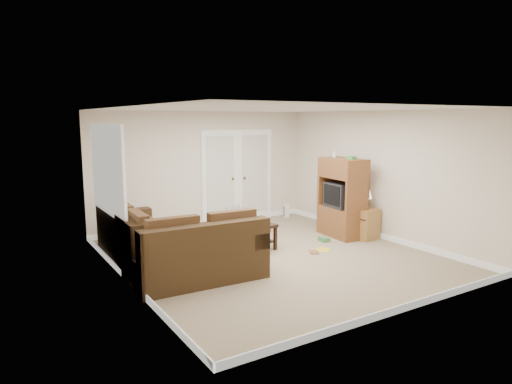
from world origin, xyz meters
TOP-DOWN VIEW (x-y plane):
  - floor at (0.00, 0.00)m, footprint 5.50×5.50m
  - ceiling at (0.00, 0.00)m, footprint 5.00×5.50m
  - wall_left at (-2.50, 0.00)m, footprint 0.02×5.50m
  - wall_right at (2.50, 0.00)m, footprint 0.02×5.50m
  - wall_back at (0.00, 2.75)m, footprint 5.00×0.02m
  - wall_front at (0.00, -2.75)m, footprint 5.00×0.02m
  - baseboards at (0.00, 0.00)m, footprint 5.00×5.50m
  - french_doors at (0.85, 2.71)m, footprint 1.80×0.05m
  - window_left at (-2.46, 1.00)m, footprint 0.05×1.92m
  - sectional_sofa at (-1.82, 0.34)m, footprint 1.99×3.00m
  - coffee_table at (-0.08, 0.81)m, footprint 0.77×1.24m
  - tv_armoire at (1.95, 0.44)m, footprint 0.62×1.02m
  - side_cabinet at (2.20, 0.05)m, footprint 0.52×0.52m
  - space_heater at (2.03, 2.45)m, footprint 0.15×0.13m
  - floor_magazine at (0.98, -0.15)m, footprint 0.39×0.37m
  - floor_greenbox at (1.38, 0.28)m, footprint 0.17×0.21m
  - floor_book at (0.67, -0.17)m, footprint 0.24×0.27m

SIDE VIEW (x-z plane):
  - floor at x=0.00m, z-range 0.00..0.00m
  - floor_magazine at x=0.98m, z-range 0.00..0.01m
  - floor_book at x=0.67m, z-range 0.00..0.02m
  - floor_greenbox at x=1.38m, z-range 0.00..0.08m
  - baseboards at x=0.00m, z-range 0.00..0.10m
  - space_heater at x=2.03m, z-range 0.00..0.32m
  - coffee_table at x=-0.08m, z-range -0.14..0.65m
  - side_cabinet at x=2.20m, z-range -0.14..0.84m
  - sectional_sofa at x=-1.82m, z-range -0.10..0.81m
  - tv_armoire at x=1.95m, z-range -0.05..1.64m
  - french_doors at x=0.85m, z-range -0.03..2.10m
  - wall_left at x=-2.50m, z-range 0.00..2.50m
  - wall_right at x=2.50m, z-range 0.00..2.50m
  - wall_back at x=0.00m, z-range 0.00..2.50m
  - wall_front at x=0.00m, z-range 0.00..2.50m
  - window_left at x=-2.46m, z-range 0.84..2.26m
  - ceiling at x=0.00m, z-range 2.49..2.51m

